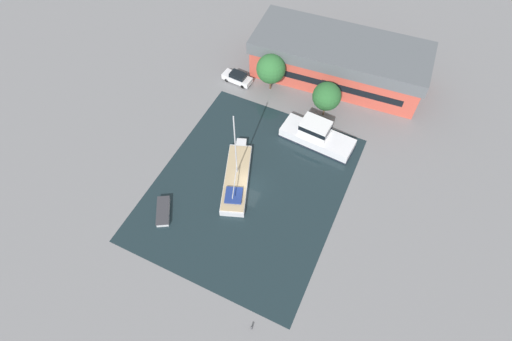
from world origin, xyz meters
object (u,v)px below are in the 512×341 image
small_dinghy (163,211)px  quay_tree_near_building (327,96)px  warehouse_building (339,60)px  quay_tree_by_water (271,69)px  parked_car (237,78)px  sailboat_moored (237,178)px  motor_cruiser (317,135)px

small_dinghy → quay_tree_near_building: bearing=32.6°
warehouse_building → small_dinghy: 34.79m
quay_tree_by_water → parked_car: 6.15m
quay_tree_near_building → small_dinghy: (-12.19, -24.12, -3.38)m
small_dinghy → sailboat_moored: bearing=23.4°
parked_car → sailboat_moored: size_ratio=0.41×
quay_tree_by_water → sailboat_moored: size_ratio=0.52×
warehouse_building → motor_cruiser: 14.18m
quay_tree_by_water → small_dinghy: (-2.86, -25.78, -3.56)m
quay_tree_near_building → motor_cruiser: (0.75, -5.20, -2.42)m
quay_tree_near_building → parked_car: (-14.61, 0.80, -2.86)m
quay_tree_near_building → small_dinghy: size_ratio=1.35×
motor_cruiser → sailboat_moored: bearing=151.2°
quay_tree_near_building → quay_tree_by_water: (-9.34, 1.66, 0.19)m
warehouse_building → quay_tree_near_building: 8.81m
small_dinghy → quay_tree_by_water: bearing=53.1°
quay_tree_near_building → small_dinghy: bearing=-116.8°
parked_car → small_dinghy: (2.41, -24.92, -0.52)m
warehouse_building → quay_tree_by_water: warehouse_building is taller
sailboat_moored → quay_tree_by_water: bearing=79.6°
warehouse_building → sailboat_moored: size_ratio=2.29×
warehouse_building → small_dinghy: warehouse_building is taller
quay_tree_near_building → parked_car: bearing=176.8°
sailboat_moored → quay_tree_near_building: bearing=48.1°
warehouse_building → quay_tree_near_building: (1.10, -8.72, 0.48)m
parked_car → quay_tree_near_building: bearing=-88.8°
quay_tree_by_water → sailboat_moored: 18.12m
quay_tree_near_building → sailboat_moored: (-6.21, -15.88, -3.14)m
parked_car → motor_cruiser: 16.50m
motor_cruiser → quay_tree_by_water: bearing=60.1°
warehouse_building → sailboat_moored: 25.27m
parked_car → sailboat_moored: 18.68m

